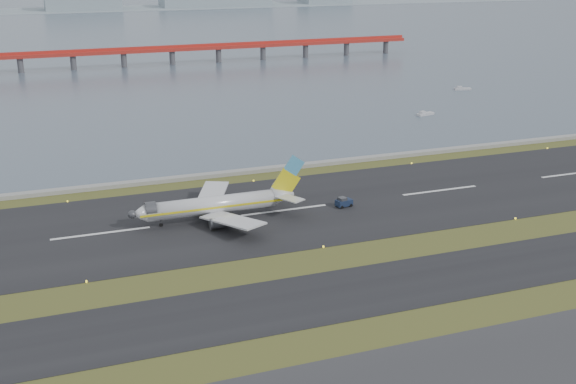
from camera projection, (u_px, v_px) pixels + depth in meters
name	position (u px, v px, depth m)	size (l,w,h in m)	color
ground	(339.00, 263.00, 134.27)	(1000.00, 1000.00, 0.00)	#3A4619
taxiway_strip	(368.00, 290.00, 123.58)	(1000.00, 18.00, 0.10)	black
runway_strip	(284.00, 210.00, 160.91)	(1000.00, 45.00, 0.10)	black
seawall	(245.00, 171.00, 187.43)	(1000.00, 2.50, 1.00)	gray
bay_water	(90.00, 26.00, 543.12)	(1400.00, 800.00, 1.30)	#40505C
red_pier	(172.00, 50.00, 360.69)	(260.00, 5.00, 10.20)	#B5271F
far_shoreline	(87.00, 3.00, 687.85)	(1400.00, 80.00, 60.50)	#84949C
airliner	(218.00, 204.00, 154.51)	(38.52, 32.89, 12.80)	silver
pushback_tug	(344.00, 202.00, 162.83)	(4.00, 2.78, 2.35)	#15213B
workboat_near	(425.00, 114.00, 252.64)	(7.14, 3.78, 1.66)	#B8B7BC
workboat_far	(462.00, 89.00, 297.77)	(7.11, 3.80, 1.65)	#B8B7BC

